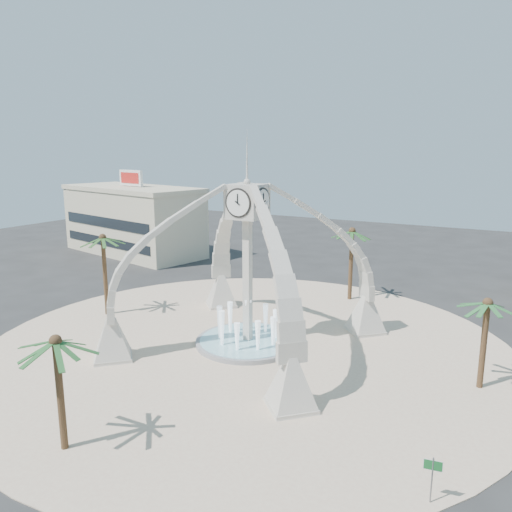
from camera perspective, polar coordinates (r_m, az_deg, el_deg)
The scene contains 10 objects.
ground at distance 39.08m, azimuth -0.95°, elevation -10.08°, with size 140.00×140.00×0.00m, color #282828.
plaza at distance 39.06m, azimuth -0.95°, elevation -10.04°, with size 40.00×40.00×0.06m, color beige.
clock_tower at distance 37.12m, azimuth -0.98°, elevation -0.76°, with size 17.94×17.94×16.30m.
fountain at distance 38.97m, azimuth -0.95°, elevation -9.68°, with size 8.00×8.00×3.62m.
building_nw at distance 73.91m, azimuth -13.86°, elevation 4.04°, with size 23.75×13.73×11.90m.
palm_east at distance 33.58m, azimuth 24.96°, elevation -5.01°, with size 4.80×4.80×6.35m.
palm_west at distance 46.09m, azimuth -17.12°, elevation 1.88°, with size 4.38×4.38×7.90m.
palm_north at distance 49.52m, azimuth 10.93°, elevation 2.71°, with size 4.54×4.54×7.79m.
palm_south at distance 26.08m, azimuth -21.93°, elevation -9.18°, with size 3.96×3.96×6.49m.
street_sign at distance 23.92m, azimuth 19.52°, elevation -22.15°, with size 0.79×0.16×2.17m.
Camera 1 is at (18.36, -31.18, 14.75)m, focal length 35.00 mm.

